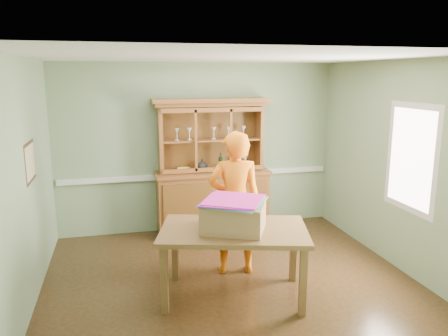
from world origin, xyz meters
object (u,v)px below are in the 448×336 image
object	(u,v)px
person	(235,203)
dining_table	(234,237)
cardboard_box	(234,217)
china_hutch	(212,186)

from	to	relation	value
person	dining_table	bearing A→B (deg)	83.83
dining_table	person	distance (m)	0.68
dining_table	cardboard_box	size ratio (longest dim) A/B	2.80
person	cardboard_box	bearing A→B (deg)	83.67
china_hutch	cardboard_box	world-z (taller)	china_hutch
person	china_hutch	bearing A→B (deg)	-81.24
china_hutch	cardboard_box	xyz separation A→B (m)	(-0.24, -2.19, 0.21)
cardboard_box	person	bearing A→B (deg)	73.51
dining_table	person	world-z (taller)	person
china_hutch	cardboard_box	size ratio (longest dim) A/B	3.28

